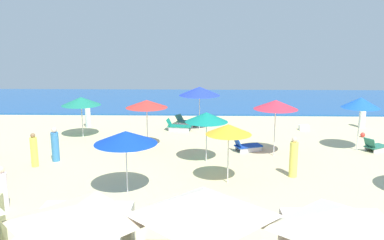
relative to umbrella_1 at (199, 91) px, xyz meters
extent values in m
cube|color=#1D539A|center=(-0.50, 9.90, -2.27)|extent=(60.00, 12.13, 0.12)
pyramid|color=beige|center=(-2.39, -17.10, 0.00)|extent=(2.24, 2.43, 0.38)
pyramid|color=beige|center=(0.19, -16.99, 0.22)|extent=(2.35, 2.26, 0.54)
pyramid|color=beige|center=(2.96, -17.26, 0.05)|extent=(2.38, 2.11, 0.44)
cylinder|color=silver|center=(0.00, 0.00, -1.30)|extent=(0.05, 0.05, 2.07)
cone|color=blue|center=(0.00, 0.00, 0.00)|extent=(2.47, 2.47, 0.52)
cube|color=silver|center=(-1.22, -0.84, -2.20)|extent=(1.25, 0.23, 0.26)
cube|color=silver|center=(-1.14, -0.33, -2.20)|extent=(1.25, 0.23, 0.26)
cube|color=#117D60|center=(-1.18, -0.58, -2.04)|extent=(1.48, 0.82, 0.06)
cube|color=#117D60|center=(-1.82, -0.48, -1.84)|extent=(0.35, 0.62, 0.43)
cube|color=silver|center=(-0.91, 0.46, -2.22)|extent=(1.02, 0.59, 0.22)
cube|color=silver|center=(-0.64, 0.95, -2.22)|extent=(1.02, 0.59, 0.22)
cube|color=#306C58|center=(-0.77, 0.70, -2.08)|extent=(1.42, 1.19, 0.06)
cube|color=#306C58|center=(-1.28, 0.99, -1.87)|extent=(0.57, 0.69, 0.43)
cylinder|color=silver|center=(-6.60, -2.16, -1.41)|extent=(0.05, 0.05, 1.83)
cone|color=#1D7F63|center=(-6.60, -2.16, -0.27)|extent=(2.17, 2.17, 0.46)
cylinder|color=silver|center=(3.64, -5.48, -1.18)|extent=(0.05, 0.05, 2.30)
cone|color=#D02E43|center=(3.64, -5.48, 0.18)|extent=(2.10, 2.10, 0.43)
cube|color=silver|center=(2.60, -4.97, -2.22)|extent=(1.13, 0.46, 0.23)
cube|color=silver|center=(2.40, -4.44, -2.22)|extent=(1.13, 0.46, 0.23)
cube|color=#143BA1|center=(2.50, -4.71, -2.07)|extent=(1.47, 1.09, 0.06)
cube|color=#143BA1|center=(1.93, -4.92, -1.85)|extent=(0.46, 0.68, 0.47)
cylinder|color=silver|center=(0.36, -6.46, -1.39)|extent=(0.05, 0.05, 1.88)
cone|color=#118271|center=(0.36, -6.46, -0.23)|extent=(1.96, 1.96, 0.44)
cylinder|color=silver|center=(7.99, -4.48, -1.23)|extent=(0.05, 0.05, 2.19)
cone|color=blue|center=(7.99, -4.48, 0.12)|extent=(1.86, 1.86, 0.52)
cube|color=silver|center=(9.06, -4.76, -2.23)|extent=(0.89, 0.59, 0.21)
cube|color=silver|center=(8.78, -4.32, -2.23)|extent=(0.89, 0.59, 0.21)
cube|color=#296C56|center=(8.92, -4.54, -2.09)|extent=(1.29, 1.13, 0.06)
cube|color=#296C56|center=(8.48, -4.82, -1.85)|extent=(0.55, 0.64, 0.51)
cylinder|color=silver|center=(-2.63, -4.32, -1.27)|extent=(0.05, 0.05, 2.12)
cone|color=red|center=(-2.63, -4.32, -0.02)|extent=(2.11, 2.11, 0.39)
cube|color=silver|center=(-3.71, -5.11, -2.22)|extent=(1.18, 0.19, 0.22)
cube|color=silver|center=(-3.65, -4.63, -2.22)|extent=(1.18, 0.19, 0.22)
cube|color=blue|center=(-3.68, -4.87, -2.08)|extent=(1.38, 0.74, 0.06)
cube|color=blue|center=(-4.28, -4.79, -1.88)|extent=(0.37, 0.58, 0.42)
cylinder|color=silver|center=(1.20, -9.18, -1.33)|extent=(0.05, 0.05, 2.00)
cone|color=gold|center=(1.20, -9.18, -0.13)|extent=(1.80, 1.80, 0.40)
cylinder|color=silver|center=(-2.63, -10.27, -1.38)|extent=(0.05, 0.05, 1.90)
cone|color=#0F3AB4|center=(-2.63, -10.27, -0.19)|extent=(2.32, 2.32, 0.47)
cylinder|color=#E9EB52|center=(-7.27, -7.37, -1.66)|extent=(0.35, 0.35, 1.33)
sphere|color=#8D6A47|center=(-7.27, -7.37, -0.90)|extent=(0.21, 0.21, 0.21)
cylinder|color=#EBDD5C|center=(3.94, -8.41, -1.59)|extent=(0.40, 0.40, 1.49)
sphere|color=beige|center=(3.94, -8.41, -0.74)|extent=(0.23, 0.23, 0.23)
cylinder|color=white|center=(-6.59, -11.81, -1.70)|extent=(0.36, 0.36, 1.27)
sphere|color=beige|center=(-6.59, -11.81, -0.94)|extent=(0.26, 0.26, 0.26)
cylinder|color=white|center=(-6.93, 0.19, -1.58)|extent=(0.41, 0.41, 1.51)
sphere|color=olive|center=(-6.93, 0.19, -0.73)|extent=(0.21, 0.21, 0.21)
cylinder|color=white|center=(10.08, 0.51, -1.67)|extent=(0.39, 0.39, 1.33)
sphere|color=#9E604B|center=(10.08, 0.51, -0.89)|extent=(0.25, 0.25, 0.25)
cylinder|color=#3980C1|center=(-6.61, -6.57, -1.65)|extent=(0.44, 0.44, 1.36)
sphere|color=beige|center=(-6.61, -6.57, -0.85)|extent=(0.26, 0.26, 0.26)
cube|color=white|center=(6.35, -0.19, -2.18)|extent=(0.66, 0.46, 0.31)
sphere|color=red|center=(9.28, -1.83, -2.20)|extent=(0.27, 0.27, 0.27)
camera|label=1|loc=(0.16, -24.90, 3.68)|focal=38.95mm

